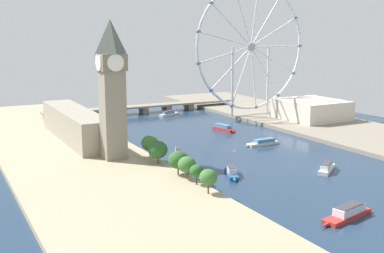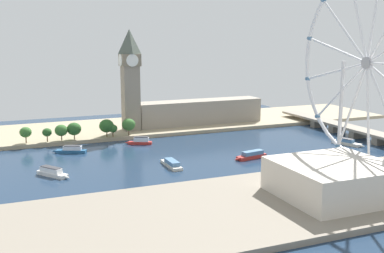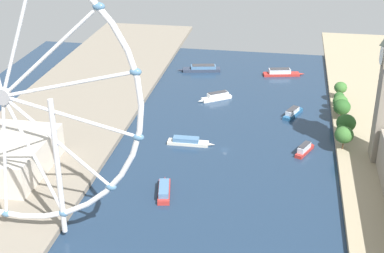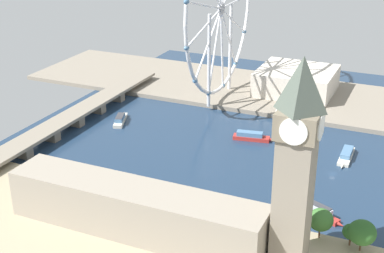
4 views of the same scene
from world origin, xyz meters
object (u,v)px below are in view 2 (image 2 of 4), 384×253
Objects in this scene: parliament_block at (199,112)px; tour_boat_4 at (140,141)px; tour_boat_2 at (71,150)px; tour_boat_3 at (251,155)px; tour_boat_5 at (171,164)px; ferris_wheel at (367,64)px; riverside_hall at (334,179)px; tour_boat_0 at (347,142)px; clock_tower at (130,79)px; river_bridge at (358,131)px; tour_boat_1 at (52,172)px.

parliament_block reaches higher than tour_boat_4.
tour_boat_3 is (63.88, 112.16, 0.02)m from tour_boat_2.
parliament_block reaches higher than tour_boat_5.
tour_boat_2 is (-120.60, -156.01, -64.56)m from ferris_wheel.
parliament_block is at bearing 175.32° from riverside_hall.
tour_boat_3 is at bearing 177.43° from riverside_hall.
tour_boat_0 is 1.29× the size of tour_boat_4.
tour_boat_5 is (111.87, -4.24, -45.55)m from clock_tower.
tour_boat_2 reaches higher than tour_boat_3.
parliament_block is at bearing -106.79° from tour_boat_3.
tour_boat_4 reaches higher than tour_boat_0.
tour_boat_0 is at bearing -56.47° from river_bridge.
tour_boat_2 is at bearing 32.44° from tour_boat_4.
riverside_hall is 2.66× the size of tour_boat_4.
river_bridge is 229.94m from tour_boat_2.
tour_boat_4 reaches higher than tour_boat_1.
riverside_hall is at bearing 13.54° from clock_tower.
parliament_block is at bearing -133.45° from river_bridge.
river_bridge is at bearing -165.75° from tour_boat_2.
clock_tower is at bearing -75.36° from tour_boat_3.
parliament_block reaches higher than tour_boat_1.
tour_boat_1 is at bearing -52.38° from parliament_block.
parliament_block is 5.70× the size of tour_boat_4.
tour_boat_5 is (118.72, -70.99, -11.97)m from parliament_block.
tour_boat_5 is at bearing -120.04° from ferris_wheel.
tour_boat_0 is at bearing -178.68° from tour_boat_4.
tour_boat_0 is 1.13× the size of tour_boat_1.
tour_boat_3 is at bearing 153.91° from tour_boat_4.
clock_tower is at bearing -115.54° from tour_boat_2.
tour_boat_0 is at bearing -171.55° from tour_boat_2.
clock_tower is 120.87m from tour_boat_5.
ferris_wheel reaches higher than river_bridge.
riverside_hall is 189.24m from tour_boat_2.
clock_tower is 3.65× the size of tour_boat_1.
tour_boat_5 is at bearing -150.08° from riverside_hall.
ferris_wheel reaches higher than tour_boat_5.
tour_boat_4 is at bearing -6.48° from clock_tower.
tour_boat_5 is at bearing 49.22° from tour_boat_1.
riverside_hall is at bearing -63.54° from tour_boat_0.
tour_boat_2 is at bearing 125.71° from tour_boat_1.
tour_boat_1 reaches higher than tour_boat_2.
clock_tower is 194.52m from river_bridge.
riverside_hall is 2.34× the size of tour_boat_1.
tour_boat_4 is at bearing -141.40° from ferris_wheel.
tour_boat_1 is at bearing 94.74° from tour_boat_2.
tour_boat_1 is 0.81× the size of tour_boat_5.
tour_boat_3 is 0.91× the size of tour_boat_5.
tour_boat_2 reaches higher than tour_boat_5.
river_bridge is at bearing 103.13° from tour_boat_0.
river_bridge reaches higher than tour_boat_2.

